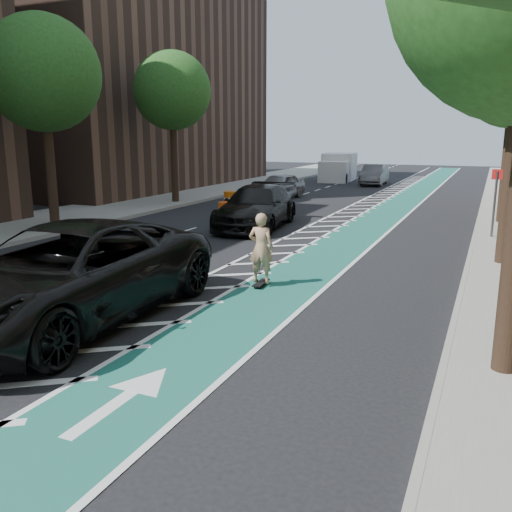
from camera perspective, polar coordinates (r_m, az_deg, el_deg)
The scene contains 20 objects.
ground at distance 11.78m, azimuth -17.67°, elevation -5.92°, with size 120.00×120.00×0.00m, color black.
bike_lane at distance 19.20m, azimuth 9.61°, elevation 1.62°, with size 2.00×90.00×0.01m, color #185447.
buffer_strip at distance 19.61m, azimuth 5.36°, elevation 1.97°, with size 1.40×90.00×0.01m, color silver.
sidewalk_left at distance 25.25m, azimuth -19.11°, elevation 3.90°, with size 5.00×90.00×0.15m, color gray.
curb_right at distance 18.65m, azimuth 21.76°, elevation 0.79°, with size 0.12×90.00×0.16m, color gray.
curb_left at distance 23.67m, azimuth -14.72°, elevation 3.64°, with size 0.12×90.00×0.16m, color gray.
building_left_far at distance 41.21m, azimuth -14.88°, elevation 19.79°, with size 14.00×22.00×18.00m, color brown.
tree_l_c at distance 22.54m, azimuth -20.64°, elevation 17.37°, with size 4.20×4.20×7.90m.
tree_l_d at distance 28.86m, azimuth -9.11°, elevation 16.80°, with size 4.20×4.20×7.90m.
sign_post at distance 20.43m, azimuth 23.83°, elevation 5.20°, with size 0.35×0.08×2.47m.
skateboard at distance 13.27m, azimuth 0.54°, elevation -2.84°, with size 0.27×0.76×0.10m.
skateboarder at distance 13.07m, azimuth 0.54°, elevation 0.85°, with size 0.62×0.41×1.71m, color tan.
suv_near at distance 11.24m, azimuth -19.28°, elevation -1.80°, with size 3.20×6.94×1.93m, color black.
suv_far at distance 21.57m, azimuth 0.06°, elevation 5.21°, with size 2.30×5.66×1.64m, color black.
car_silver at distance 31.33m, azimuth 2.45°, elevation 7.37°, with size 1.72×4.26×1.45m, color gray.
car_grey at distance 40.96m, azimuth 12.34°, elevation 8.37°, with size 1.56×4.47×1.47m, color slate.
box_truck at distance 44.14m, azimuth 8.63°, elevation 9.13°, with size 2.73×5.32×2.14m.
barrel_a at distance 15.80m, azimuth -14.95°, elevation 0.44°, with size 0.62×0.62×0.84m.
barrel_b at distance 21.53m, azimuth -3.18°, elevation 4.26°, with size 0.75×0.75×1.02m.
barrel_c at distance 26.07m, azimuth -2.78°, elevation 5.69°, with size 0.71×0.71×0.97m.
Camera 1 is at (7.52, -8.30, 3.65)m, focal length 38.00 mm.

